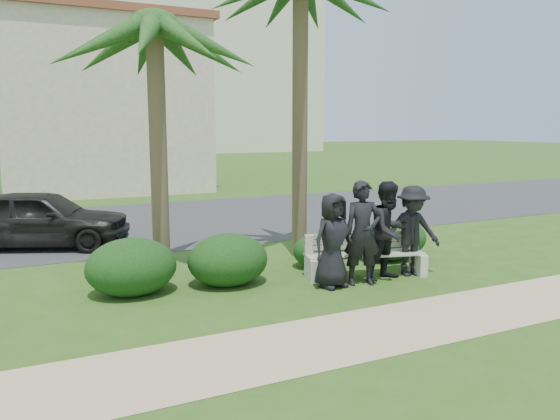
# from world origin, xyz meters

# --- Properties ---
(ground) EXTENTS (160.00, 160.00, 0.00)m
(ground) POSITION_xyz_m (0.00, 0.00, 0.00)
(ground) COLOR #2B4F16
(ground) RESTS_ON ground
(footpath) EXTENTS (30.00, 1.60, 0.01)m
(footpath) POSITION_xyz_m (0.00, -1.80, 0.00)
(footpath) COLOR tan
(footpath) RESTS_ON ground
(asphalt_street) EXTENTS (160.00, 8.00, 0.01)m
(asphalt_street) POSITION_xyz_m (0.00, 8.00, 0.00)
(asphalt_street) COLOR #2D2D30
(asphalt_street) RESTS_ON ground
(stucco_bldg_right) EXTENTS (8.40, 8.40, 7.30)m
(stucco_bldg_right) POSITION_xyz_m (-1.00, 18.00, 3.66)
(stucco_bldg_right) COLOR #C1B291
(stucco_bldg_right) RESTS_ON ground
(hotel_tower) EXTENTS (26.00, 18.00, 37.30)m
(hotel_tower) POSITION_xyz_m (14.00, 55.00, 13.41)
(hotel_tower) COLOR #EFE7C8
(hotel_tower) RESTS_ON ground
(park_bench) EXTENTS (2.33, 1.05, 0.77)m
(park_bench) POSITION_xyz_m (1.12, 0.50, 0.35)
(park_bench) COLOR #ABA28F
(park_bench) RESTS_ON ground
(man_a) EXTENTS (0.86, 0.63, 1.63)m
(man_a) POSITION_xyz_m (0.25, 0.20, 0.81)
(man_a) COLOR black
(man_a) RESTS_ON ground
(man_b) EXTENTS (0.75, 0.59, 1.82)m
(man_b) POSITION_xyz_m (0.80, 0.12, 0.91)
(man_b) COLOR black
(man_b) RESTS_ON ground
(man_c) EXTENTS (0.99, 0.84, 1.78)m
(man_c) POSITION_xyz_m (1.39, 0.16, 0.89)
(man_c) COLOR black
(man_c) RESTS_ON ground
(man_d) EXTENTS (1.18, 0.82, 1.67)m
(man_d) POSITION_xyz_m (1.95, 0.21, 0.84)
(man_d) COLOR black
(man_d) RESTS_ON ground
(hedge_a) EXTENTS (1.48, 1.22, 0.96)m
(hedge_a) POSITION_xyz_m (-2.93, 1.31, 0.48)
(hedge_a) COLOR black
(hedge_a) RESTS_ON ground
(hedge_c) EXTENTS (1.42, 1.18, 0.93)m
(hedge_c) POSITION_xyz_m (-1.31, 1.14, 0.46)
(hedge_c) COLOR black
(hedge_c) RESTS_ON ground
(hedge_d) EXTENTS (1.07, 0.88, 0.70)m
(hedge_d) POSITION_xyz_m (0.73, 1.49, 0.35)
(hedge_d) COLOR black
(hedge_d) RESTS_ON ground
(hedge_e) EXTENTS (1.29, 1.07, 0.84)m
(hedge_e) POSITION_xyz_m (2.31, 1.38, 0.42)
(hedge_e) COLOR black
(hedge_e) RESTS_ON ground
(hedge_f) EXTENTS (1.18, 0.97, 0.77)m
(hedge_f) POSITION_xyz_m (2.81, 1.61, 0.38)
(hedge_f) COLOR black
(hedge_f) RESTS_ON ground
(palm_left) EXTENTS (3.00, 3.00, 5.43)m
(palm_left) POSITION_xyz_m (-2.14, 2.48, 4.47)
(palm_left) COLOR brown
(palm_left) RESTS_ON ground
(car_a) EXTENTS (4.21, 2.97, 1.33)m
(car_a) POSITION_xyz_m (-4.10, 5.78, 0.67)
(car_a) COLOR black
(car_a) RESTS_ON ground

